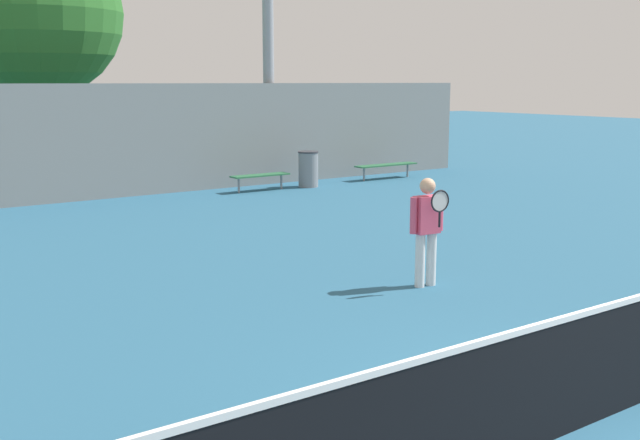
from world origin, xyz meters
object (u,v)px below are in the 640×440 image
at_px(light_pole_near_left, 268,6).
at_px(tree_green_tall, 38,13).
at_px(tennis_net, 584,368).
at_px(bench_by_gate, 386,165).
at_px(bench_courtside_near, 260,176).
at_px(trash_bin, 308,169).
at_px(tennis_player, 427,225).

bearing_deg(light_pole_near_left, tree_green_tall, 144.09).
bearing_deg(tree_green_tall, tennis_net, -92.40).
distance_m(bench_by_gate, tree_green_tall, 10.87).
height_order(light_pole_near_left, tree_green_tall, light_pole_near_left).
bearing_deg(tennis_net, bench_by_gate, 55.63).
relative_size(bench_courtside_near, trash_bin, 1.66).
bearing_deg(light_pole_near_left, bench_by_gate, -22.95).
relative_size(tennis_net, trash_bin, 11.93).
height_order(tennis_player, bench_by_gate, tennis_player).
relative_size(tennis_net, bench_by_gate, 5.54).
height_order(trash_bin, tree_green_tall, tree_green_tall).
height_order(tennis_net, tree_green_tall, tree_green_tall).
relative_size(bench_by_gate, tree_green_tall, 0.30).
height_order(tennis_player, bench_courtside_near, tennis_player).
height_order(tennis_player, trash_bin, tennis_player).
relative_size(trash_bin, tree_green_tall, 0.14).
xyz_separation_m(bench_by_gate, trash_bin, (-2.89, -0.08, 0.09)).
height_order(bench_courtside_near, tree_green_tall, tree_green_tall).
xyz_separation_m(bench_courtside_near, light_pole_near_left, (1.13, 1.38, 4.55)).
distance_m(tennis_net, trash_bin, 14.93).
bearing_deg(tennis_net, tennis_player, 63.72).
xyz_separation_m(tennis_player, bench_by_gate, (7.29, 9.53, -0.48)).
bearing_deg(tennis_player, light_pole_near_left, 74.65).
bearing_deg(bench_by_gate, tennis_player, -127.41).
bearing_deg(bench_courtside_near, light_pole_near_left, 50.59).
distance_m(tennis_player, tree_green_tall, 15.26).
bearing_deg(tennis_net, bench_courtside_near, 70.15).
bearing_deg(bench_courtside_near, trash_bin, -3.13).
height_order(bench_courtside_near, bench_by_gate, same).
xyz_separation_m(bench_by_gate, tree_green_tall, (-8.50, 5.18, 4.38)).
bearing_deg(tennis_net, tree_green_tall, 87.60).
bearing_deg(trash_bin, bench_by_gate, 1.62).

